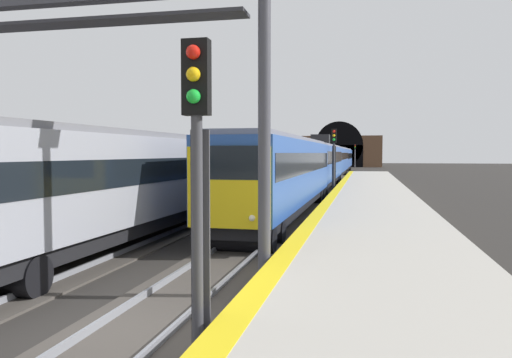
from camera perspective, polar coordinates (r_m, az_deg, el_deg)
ground_plane at (r=9.69m, az=-13.86°, el=-16.89°), size 320.00×320.00×0.00m
platform_right at (r=8.64m, az=14.47°, el=-15.90°), size 112.00×4.67×1.00m
platform_right_edge_strip at (r=8.66m, az=0.25°, el=-12.27°), size 112.00×0.50×0.01m
track_main_line at (r=9.68m, az=-13.87°, el=-16.65°), size 160.00×2.62×0.21m
train_main_approaching at (r=56.40m, az=8.21°, el=1.97°), size 83.08×2.91×4.95m
train_adjacent_platform at (r=35.86m, az=-1.04°, el=1.41°), size 56.20×3.16×4.92m
railway_signal_near at (r=7.12m, az=-6.67°, el=0.35°), size 0.39×0.38×4.85m
railway_signal_mid at (r=37.62m, az=8.81°, el=2.61°), size 0.39×0.38×5.06m
railway_signal_far at (r=110.62m, az=11.15°, el=2.83°), size 0.39×0.38×5.17m
overhead_signal_gantry at (r=12.72m, az=-17.33°, el=12.26°), size 0.70×8.23×7.16m
tunnel_portal at (r=120.17m, az=9.40°, el=3.12°), size 2.63×19.70×11.03m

